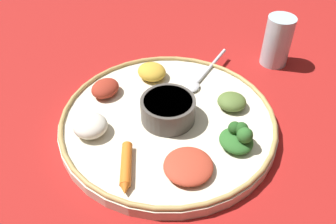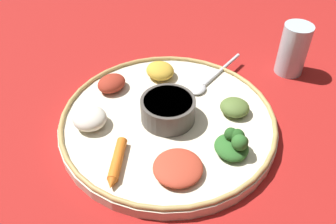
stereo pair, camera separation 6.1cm
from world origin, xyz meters
TOP-DOWN VIEW (x-y plane):
  - ground_plane at (0.00, 0.00)m, footprint 2.40×2.40m
  - platter at (0.00, 0.00)m, footprint 0.38×0.38m
  - platter_rim at (0.00, 0.00)m, footprint 0.37×0.37m
  - center_bowl at (0.00, 0.00)m, footprint 0.09×0.09m
  - spoon at (-0.07, 0.11)m, footprint 0.10×0.15m
  - greens_pile at (0.11, 0.07)m, footprint 0.06×0.06m
  - carrot_near_spoon at (0.07, -0.11)m, footprint 0.09×0.05m
  - mound_beet at (-0.11, -0.07)m, footprint 0.07×0.07m
  - mound_rice_white at (-0.03, -0.13)m, footprint 0.08×0.08m
  - mound_collards at (0.03, 0.11)m, footprint 0.07×0.07m
  - mound_lentil_yellow at (-0.12, 0.03)m, footprint 0.07×0.07m
  - mound_berbere_red at (0.11, -0.03)m, footprint 0.10×0.10m
  - drinking_glass at (-0.07, 0.30)m, footprint 0.06×0.06m

SIDE VIEW (x-z plane):
  - ground_plane at x=0.00m, z-range 0.00..0.00m
  - platter at x=0.00m, z-range 0.00..0.02m
  - platter_rim at x=0.00m, z-range 0.02..0.03m
  - spoon at x=-0.07m, z-range 0.02..0.03m
  - carrot_near_spoon at x=0.07m, z-range 0.02..0.04m
  - mound_berbere_red at x=0.11m, z-range 0.02..0.04m
  - mound_collards at x=0.03m, z-range 0.02..0.04m
  - mound_beet at x=-0.11m, z-range 0.02..0.05m
  - mound_lentil_yellow at x=-0.12m, z-range 0.02..0.05m
  - mound_rice_white at x=-0.03m, z-range 0.02..0.05m
  - greens_pile at x=0.11m, z-range 0.02..0.06m
  - center_bowl at x=0.00m, z-range 0.02..0.06m
  - drinking_glass at x=-0.07m, z-range -0.01..0.10m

